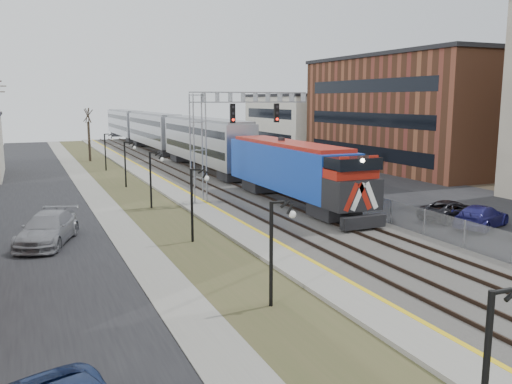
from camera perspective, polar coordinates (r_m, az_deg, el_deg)
street_west at (r=44.92m, az=-22.29°, el=-0.72°), size 7.00×120.00×0.04m
sidewalk at (r=45.20m, az=-16.59°, el=-0.31°), size 2.00×120.00×0.08m
grass_median at (r=45.63m, az=-12.85°, el=-0.07°), size 4.00×120.00×0.06m
platform at (r=46.24m, az=-9.20°, el=0.29°), size 2.00×120.00×0.24m
ballast_bed at (r=47.69m, az=-3.37°, el=0.66°), size 8.00×120.00×0.20m
parking_lot at (r=52.96m, az=8.92°, el=1.38°), size 16.00×120.00×0.04m
platform_edge at (r=46.44m, az=-8.16°, el=0.52°), size 0.24×120.00×0.01m
track_near at (r=47.03m, az=-5.67°, el=0.72°), size 1.58×120.00×0.15m
track_far at (r=48.19m, az=-1.70°, el=0.98°), size 1.58×120.00×0.15m
train at (r=71.99m, az=-9.23°, el=5.88°), size 3.00×85.85×5.33m
signal_gantry at (r=39.61m, az=-3.76°, el=6.79°), size 9.00×1.07×8.15m
lampposts at (r=29.26m, az=-6.92°, el=-1.39°), size 0.14×62.14×4.00m
fence at (r=49.16m, az=1.22°, el=1.78°), size 0.04×120.00×1.60m
buildings_east at (r=58.37m, az=22.98°, el=7.70°), size 16.00×76.00×15.00m
bare_trees at (r=48.44m, az=-23.98°, el=3.08°), size 12.30×42.30×5.95m
car_lot_c at (r=36.44m, az=19.83°, el=-1.88°), size 4.88×2.92×1.27m
car_lot_d at (r=34.92m, az=22.62°, el=-2.46°), size 5.09×3.58×1.37m
car_lot_e at (r=52.42m, az=4.44°, el=2.13°), size 4.38×2.83×1.39m
car_lot_f at (r=48.74m, az=5.81°, el=1.53°), size 4.45×2.72×1.38m
car_street_b at (r=30.71m, az=-21.10°, el=-3.72°), size 4.00×6.01×1.62m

